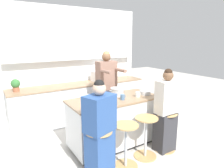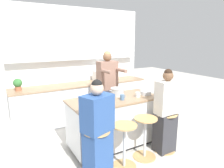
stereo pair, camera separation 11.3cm
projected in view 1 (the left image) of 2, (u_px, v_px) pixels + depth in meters
ground_plane at (114, 144)px, 3.77m from camera, size 16.00×16.00×0.00m
wall_back at (75, 56)px, 4.92m from camera, size 3.54×0.22×2.70m
back_counter at (81, 101)px, 4.91m from camera, size 3.29×0.64×0.89m
kitchen_island at (114, 121)px, 3.67m from camera, size 1.65×0.77×0.90m
bar_stool_leftmost at (99, 151)px, 2.82m from camera, size 0.38×0.38×0.70m
bar_stool_center_left at (126, 144)px, 3.02m from camera, size 0.38×0.38×0.70m
bar_stool_center_right at (146, 135)px, 3.29m from camera, size 0.38×0.38×0.70m
bar_stool_rightmost at (165, 129)px, 3.51m from camera, size 0.38×0.38×0.70m
person_cooking at (107, 92)px, 4.23m from camera, size 0.43×0.55×1.71m
person_wrapped_blanket at (100, 132)px, 2.76m from camera, size 0.47×0.40×1.42m
person_seated_near at (166, 114)px, 3.43m from camera, size 0.37×0.27×1.46m
cooking_pot at (117, 92)px, 3.74m from camera, size 0.35×0.27×0.15m
fruit_bowl at (145, 93)px, 3.84m from camera, size 0.21×0.21×0.07m
mixing_bowl_steel at (90, 97)px, 3.51m from camera, size 0.20×0.20×0.07m
coffee_cup_near at (138, 94)px, 3.68m from camera, size 0.12×0.09×0.09m
coffee_cup_far at (123, 97)px, 3.49m from camera, size 0.11×0.08×0.10m
banana_bunch at (109, 101)px, 3.33m from camera, size 0.16×0.12×0.05m
microwave at (103, 76)px, 5.06m from camera, size 0.50×0.41×0.26m
potted_plant at (16, 85)px, 4.04m from camera, size 0.18×0.18×0.26m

